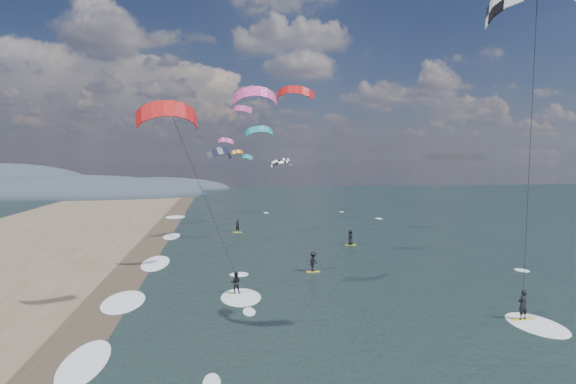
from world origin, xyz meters
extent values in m
cube|color=#382D23|center=(-12.00, 10.00, 0.00)|extent=(3.00, 240.00, 0.00)
ellipsoid|color=#3D4756|center=(-58.00, 112.00, 0.00)|extent=(48.00, 20.00, 15.00)
ellipsoid|color=#3D4756|center=(-40.00, 100.00, 0.00)|extent=(64.00, 24.00, 10.00)
ellipsoid|color=#3D4756|center=(-22.00, 120.00, 0.00)|extent=(40.00, 18.00, 7.00)
cube|color=gold|center=(11.62, 8.35, 0.03)|extent=(1.35, 0.41, 0.06)
imported|color=black|center=(11.62, 8.35, 0.89)|extent=(0.69, 0.55, 1.67)
ellipsoid|color=white|center=(11.92, 7.55, 0.00)|extent=(2.60, 4.20, 0.12)
cylinder|color=black|center=(9.62, 5.35, 8.53)|extent=(0.02, 0.02, 16.15)
cube|color=gold|center=(-3.96, 15.77, 0.03)|extent=(1.11, 0.34, 0.05)
imported|color=black|center=(-3.96, 15.77, 0.75)|extent=(0.75, 0.63, 1.41)
ellipsoid|color=white|center=(-3.66, 14.97, 0.00)|extent=(2.60, 4.20, 0.12)
cylinder|color=black|center=(-5.71, 12.77, 6.41)|extent=(0.02, 0.02, 12.35)
cube|color=gold|center=(2.30, 21.00, 0.03)|extent=(1.10, 0.35, 0.05)
imported|color=black|center=(2.30, 21.00, 0.84)|extent=(1.10, 1.17, 1.59)
cube|color=gold|center=(8.34, 31.87, 0.03)|extent=(1.10, 0.35, 0.05)
imported|color=black|center=(8.34, 31.87, 0.81)|extent=(0.86, 0.86, 1.52)
cube|color=gold|center=(-2.87, 41.84, 0.03)|extent=(1.10, 0.35, 0.05)
imported|color=black|center=(-2.87, 41.84, 0.81)|extent=(0.66, 0.63, 1.52)
ellipsoid|color=white|center=(-10.80, 6.00, 0.00)|extent=(2.40, 5.40, 0.11)
ellipsoid|color=white|center=(-10.80, 15.00, 0.00)|extent=(2.40, 5.40, 0.11)
ellipsoid|color=white|center=(-10.80, 26.00, 0.00)|extent=(2.40, 5.40, 0.11)
ellipsoid|color=white|center=(-10.80, 40.00, 0.00)|extent=(2.40, 5.40, 0.11)
ellipsoid|color=white|center=(-10.80, 58.00, 0.00)|extent=(2.40, 5.40, 0.11)
camera|label=1|loc=(-4.95, -15.62, 9.03)|focal=30.00mm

